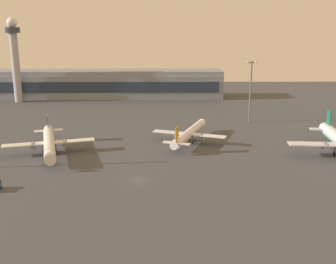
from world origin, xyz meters
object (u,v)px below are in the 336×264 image
Objects in this scene: airplane_terminal_side at (189,133)px; apron_light_east at (251,88)px; control_tower at (15,54)px; airplane_taxiway_distant at (49,143)px.

apron_light_east reaches higher than airplane_terminal_side.
airplane_terminal_side is (92.61, -85.99, -23.28)m from control_tower.
control_tower is 1.21× the size of airplane_taxiway_distant.
airplane_terminal_side is at bearing 179.28° from airplane_taxiway_distant.
apron_light_east is (77.71, 45.88, 11.75)m from airplane_taxiway_distant.
airplane_taxiway_distant is at bearing -144.27° from airplane_terminal_side.
airplane_terminal_side is at bearing -42.88° from control_tower.
airplane_taxiway_distant is 91.01m from apron_light_east.
airplane_taxiway_distant is 1.12× the size of airplane_terminal_side.
apron_light_east is (29.15, 32.76, 12.09)m from airplane_terminal_side.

